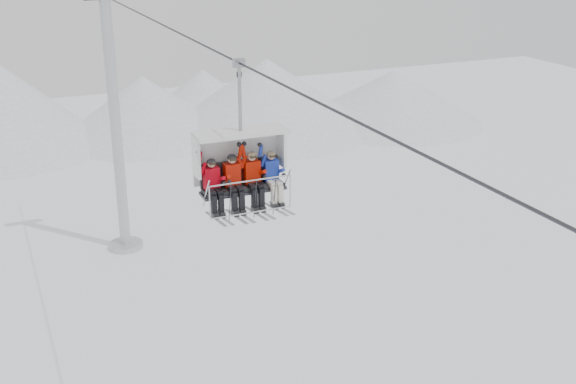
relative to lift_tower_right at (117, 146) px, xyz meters
name	(u,v)px	position (x,y,z in m)	size (l,w,h in m)	color
ridgeline	(48,114)	(-1.58, 20.05, -2.94)	(72.00, 21.00, 7.00)	white
lift_tower_right	(117,146)	(0.00, 0.00, 0.00)	(2.00, 1.80, 13.48)	#B3B5BB
haul_cable	(288,87)	(0.00, -22.00, 7.52)	(0.06, 0.06, 50.00)	#303035
chairlift_carrier	(240,159)	(0.00, -18.75, 4.92)	(2.48, 1.17, 3.98)	black
skier_far_left	(213,184)	(-0.87, -19.06, 4.42)	(0.40, 1.69, 1.60)	#B80311
skier_center_left	(233,180)	(-0.30, -19.05, 4.45)	(0.42, 1.69, 1.68)	#B31304
skier_center_right	(253,177)	(0.27, -19.05, 4.45)	(0.42, 1.69, 1.68)	#B11301
skier_far_right	(272,176)	(0.82, -19.06, 4.42)	(0.40, 1.69, 1.59)	#1B32A7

